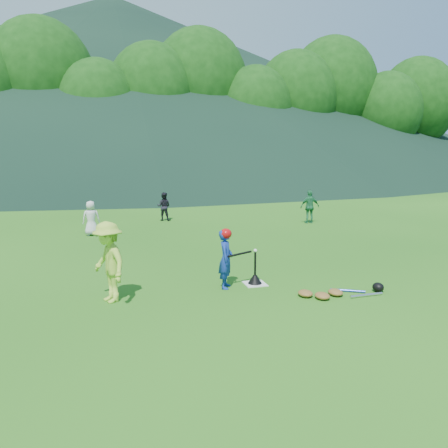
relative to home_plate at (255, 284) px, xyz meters
name	(u,v)px	position (x,y,z in m)	size (l,w,h in m)	color
ground	(255,284)	(0.00, 0.00, -0.01)	(120.00, 120.00, 0.00)	#1F5914
home_plate	(255,284)	(0.00, 0.00, 0.00)	(0.45, 0.45, 0.02)	silver
baseball	(255,251)	(0.00, 0.00, 0.73)	(0.08, 0.08, 0.08)	white
batter_child	(226,259)	(-0.66, -0.06, 0.60)	(0.45, 0.29, 1.23)	navy
adult_coach	(109,262)	(-3.00, -0.28, 0.75)	(0.99, 0.57, 1.53)	#A4CC3C
fielder_a	(91,218)	(-3.49, 6.61, 0.58)	(0.57, 0.37, 1.17)	silver
fielder_b	(164,207)	(-0.72, 9.13, 0.57)	(0.56, 0.44, 1.15)	black
fielder_c	(310,207)	(4.71, 6.96, 0.64)	(0.76, 0.32, 1.30)	#227444
batting_tee	(255,278)	(0.00, 0.00, 0.12)	(0.30, 0.30, 0.68)	black
batter_gear	(227,235)	(-0.64, -0.06, 1.10)	(0.72, 0.27, 0.59)	#B00B0E
equipment_pile	(336,292)	(1.29, -1.12, 0.06)	(1.80, 0.60, 0.19)	olive
outfield_fence	(142,177)	(0.00, 28.00, 0.69)	(70.07, 0.08, 1.33)	gray
tree_line	(136,91)	(0.20, 33.83, 8.20)	(70.04, 11.40, 14.82)	#382314
distant_hills	(75,86)	(-7.63, 81.81, 14.97)	(155.00, 140.00, 32.00)	black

